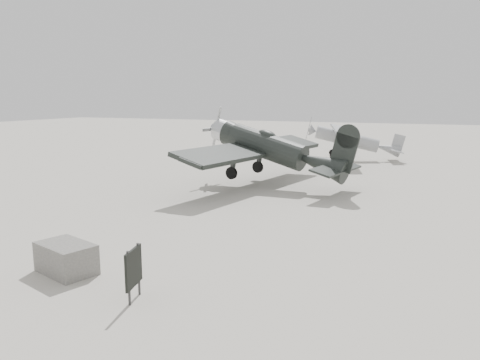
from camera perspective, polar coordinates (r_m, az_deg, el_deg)
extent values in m
plane|color=#A9A496|center=(20.40, 4.49, -4.54)|extent=(160.00, 160.00, 0.00)
cylinder|color=black|center=(27.16, 3.39, 3.99)|extent=(4.88, 2.40, 1.49)
cone|color=black|center=(25.55, 10.18, 3.60)|extent=(2.99, 1.91, 1.38)
cylinder|color=silver|center=(28.94, -2.15, 4.37)|extent=(1.20, 1.48, 1.32)
cone|color=silver|center=(29.32, -3.16, 4.44)|extent=(0.48, 0.66, 0.60)
cube|color=silver|center=(29.27, -3.05, 4.43)|extent=(0.10, 0.20, 2.76)
ellipsoid|color=black|center=(27.20, 3.01, 5.40)|extent=(1.29, 0.94, 0.49)
cube|color=black|center=(27.58, 2.05, 3.32)|extent=(4.76, 12.94, 0.23)
cube|color=black|center=(25.21, 11.95, 3.57)|extent=(2.05, 4.61, 0.11)
cube|color=black|center=(25.07, 12.36, 5.60)|extent=(1.27, 0.36, 1.91)
cylinder|color=black|center=(26.84, -0.37, 0.00)|extent=(0.74, 0.31, 0.72)
cylinder|color=black|center=(29.21, 2.82, 0.81)|extent=(0.74, 0.31, 0.72)
cylinder|color=#333333|center=(26.72, -0.37, 1.50)|extent=(0.14, 0.14, 1.49)
cylinder|color=#333333|center=(29.11, 2.83, 2.19)|extent=(0.14, 0.14, 1.49)
cylinder|color=black|center=(25.18, 12.47, 2.38)|extent=(0.25, 0.13, 0.23)
cylinder|color=#939497|center=(39.58, 12.90, 4.91)|extent=(5.22, 2.26, 1.08)
cone|color=#939497|center=(39.98, 17.83, 4.73)|extent=(1.95, 1.37, 0.98)
cone|color=#939497|center=(39.48, 8.76, 5.03)|extent=(0.82, 1.13, 1.02)
cube|color=#939497|center=(39.48, 8.19, 5.04)|extent=(0.08, 0.15, 2.16)
cube|color=#939497|center=(39.51, 12.36, 5.80)|extent=(4.38, 10.94, 0.18)
cube|color=#939497|center=(40.06, 18.53, 4.77)|extent=(1.65, 3.45, 0.08)
cube|color=#939497|center=(40.03, 18.72, 5.67)|extent=(0.88, 0.29, 1.28)
cylinder|color=black|center=(38.62, 11.76, 2.60)|extent=(0.57, 0.26, 0.55)
cylinder|color=black|center=(40.76, 11.61, 2.98)|extent=(0.57, 0.26, 0.55)
cylinder|color=#333333|center=(38.55, 11.79, 3.42)|extent=(0.11, 0.11, 1.18)
cylinder|color=#333333|center=(40.70, 11.63, 3.77)|extent=(0.11, 0.11, 1.18)
cylinder|color=black|center=(40.12, 18.78, 4.27)|extent=(0.19, 0.11, 0.18)
cube|color=#5E5C57|center=(14.88, -20.43, -8.92)|extent=(2.04, 1.61, 0.89)
cylinder|color=#333333|center=(12.13, -13.42, -11.60)|extent=(0.08, 0.08, 1.41)
cylinder|color=#333333|center=(12.69, -12.26, -10.56)|extent=(0.08, 0.08, 1.41)
cube|color=black|center=(12.35, -12.86, -10.36)|extent=(0.28, 0.97, 0.98)
cube|color=beige|center=(12.34, -13.03, -10.11)|extent=(0.18, 0.74, 0.20)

